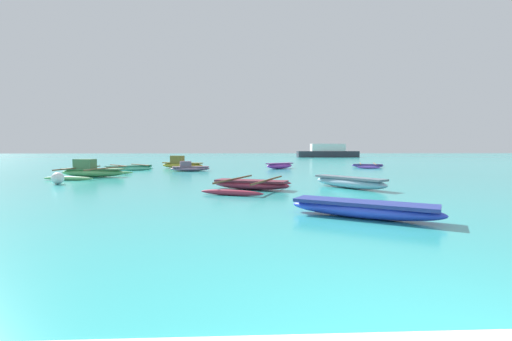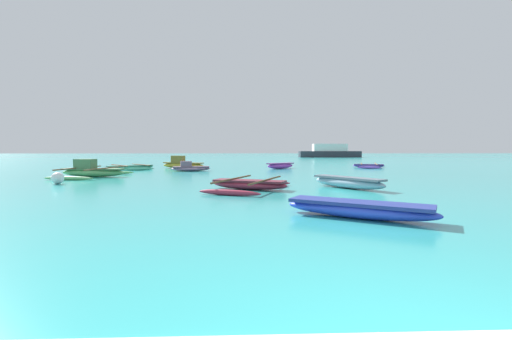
{
  "view_description": "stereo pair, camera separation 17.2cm",
  "coord_description": "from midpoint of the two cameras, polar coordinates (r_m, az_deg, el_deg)",
  "views": [
    {
      "loc": [
        -1.75,
        -1.56,
        1.56
      ],
      "look_at": [
        -0.81,
        19.22,
        0.25
      ],
      "focal_mm": 24.0,
      "sensor_mm": 36.0,
      "label": 1
    },
    {
      "loc": [
        -1.58,
        -1.56,
        1.56
      ],
      "look_at": [
        -0.81,
        19.22,
        0.25
      ],
      "focal_mm": 24.0,
      "sensor_mm": 36.0,
      "label": 2
    }
  ],
  "objects": [
    {
      "name": "mooring_buoy_0",
      "position": [
        17.56,
        -30.4,
        -1.13
      ],
      "size": [
        0.53,
        0.53,
        0.53
      ],
      "color": "white",
      "rests_on": "ground_plane"
    },
    {
      "name": "moored_boat_7",
      "position": [
        30.55,
        17.94,
        0.8
      ],
      "size": [
        3.14,
        4.82,
        0.34
      ],
      "rotation": [
        0.0,
        0.0,
        -0.32
      ],
      "color": "#794FC3",
      "rests_on": "ground_plane"
    },
    {
      "name": "moored_boat_5",
      "position": [
        21.28,
        -25.93,
        -0.07
      ],
      "size": [
        3.74,
        4.84,
        1.0
      ],
      "rotation": [
        0.0,
        0.0,
        -0.14
      ],
      "color": "#6BB66B",
      "rests_on": "ground_plane"
    },
    {
      "name": "moored_boat_6",
      "position": [
        14.06,
        14.95,
        -1.86
      ],
      "size": [
        2.43,
        3.14,
        0.45
      ],
      "rotation": [
        0.0,
        0.0,
        -0.97
      ],
      "color": "#8BA7BE",
      "rests_on": "ground_plane"
    },
    {
      "name": "moored_boat_8",
      "position": [
        24.62,
        -11.19,
        0.48
      ],
      "size": [
        2.82,
        1.31,
        0.7
      ],
      "rotation": [
        0.0,
        0.0,
        0.22
      ],
      "color": "#BE88AE",
      "rests_on": "ground_plane"
    },
    {
      "name": "moored_boat_2",
      "position": [
        8.15,
        16.8,
        -6.08
      ],
      "size": [
        3.29,
        2.44,
        0.38
      ],
      "rotation": [
        0.0,
        0.0,
        -0.56
      ],
      "color": "blue",
      "rests_on": "ground_plane"
    },
    {
      "name": "moored_boat_3",
      "position": [
        27.08,
        3.78,
        0.83
      ],
      "size": [
        2.48,
        2.06,
        0.46
      ],
      "rotation": [
        0.0,
        0.0,
        0.63
      ],
      "color": "#B944C5",
      "rests_on": "ground_plane"
    },
    {
      "name": "moored_boat_0",
      "position": [
        13.23,
        -1.21,
        -2.32
      ],
      "size": [
        3.61,
        4.5,
        0.42
      ],
      "rotation": [
        0.0,
        0.0,
        -0.39
      ],
      "color": "#9D2940",
      "rests_on": "ground_plane"
    },
    {
      "name": "moored_boat_4",
      "position": [
        27.77,
        -20.54,
        0.51
      ],
      "size": [
        3.99,
        4.16,
        0.38
      ],
      "rotation": [
        0.0,
        0.0,
        0.68
      ],
      "color": "#47B28E",
      "rests_on": "ground_plane"
    },
    {
      "name": "moored_boat_1",
      "position": [
        27.93,
        -12.51,
        1.06
      ],
      "size": [
        3.69,
        2.14,
        1.03
      ],
      "rotation": [
        0.0,
        0.0,
        -0.44
      ],
      "color": "gold",
      "rests_on": "ground_plane"
    },
    {
      "name": "distant_ferry",
      "position": [
        66.36,
        11.77,
        3.07
      ],
      "size": [
        11.51,
        2.53,
        2.53
      ],
      "color": "#2D333D",
      "rests_on": "ground_plane"
    }
  ]
}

